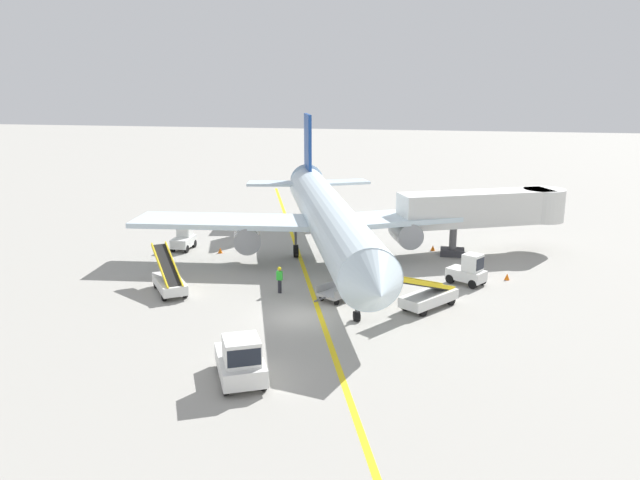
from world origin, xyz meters
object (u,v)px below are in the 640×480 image
object	(u,v)px
pushback_tug	(241,360)
baggage_cart_loaded	(341,291)
airliner	(327,216)
baggage_tug_near_wing	(184,238)
jet_bridge	(493,208)
belt_loader_forward_hold	(169,280)
belt_loader_aft_hold	(428,295)
safety_cone_nose_right	(507,277)
ground_crew_marshaller	(280,279)
baggage_tug_by_cargo_door	(468,271)
safety_cone_wingtip_left	(433,248)
safety_cone_nose_left	(220,250)

from	to	relation	value
pushback_tug	baggage_cart_loaded	world-z (taller)	pushback_tug
airliner	pushback_tug	xyz separation A→B (m)	(-0.04, -19.61, -2.42)
pushback_tug	baggage_tug_near_wing	distance (m)	23.89
jet_bridge	belt_loader_forward_hold	xyz separation A→B (m)	(-20.27, -13.88, -2.77)
belt_loader_aft_hold	belt_loader_forward_hold	bearing A→B (deg)	-178.69
jet_bridge	safety_cone_nose_right	size ratio (longest dim) A/B	28.98
ground_crew_marshaller	safety_cone_nose_right	world-z (taller)	ground_crew_marshaller
baggage_tug_by_cargo_door	safety_cone_nose_right	bearing A→B (deg)	31.17
baggage_cart_loaded	belt_loader_aft_hold	bearing A→B (deg)	-6.60
pushback_tug	safety_cone_wingtip_left	xyz separation A→B (m)	(7.58, 24.34, -0.77)
pushback_tug	belt_loader_forward_hold	world-z (taller)	belt_loader_forward_hold
airliner	ground_crew_marshaller	size ratio (longest dim) A/B	20.20
airliner	baggage_tug_by_cargo_door	world-z (taller)	airliner
ground_crew_marshaller	safety_cone_nose_right	distance (m)	15.31
jet_bridge	safety_cone_wingtip_left	bearing A→B (deg)	-176.89
safety_cone_nose_right	ground_crew_marshaller	bearing A→B (deg)	-158.20
jet_bridge	safety_cone_nose_right	world-z (taller)	jet_bridge
baggage_tug_near_wing	baggage_tug_by_cargo_door	bearing A→B (deg)	-12.15
belt_loader_forward_hold	belt_loader_aft_hold	size ratio (longest dim) A/B	1.00
airliner	baggage_tug_near_wing	world-z (taller)	airliner
jet_bridge	safety_cone_nose_right	distance (m)	7.71
baggage_tug_by_cargo_door	safety_cone_nose_left	size ratio (longest dim) A/B	6.19
baggage_cart_loaded	safety_cone_nose_right	distance (m)	11.90
baggage_tug_by_cargo_door	jet_bridge	bearing A→B (deg)	77.74
baggage_tug_by_cargo_door	belt_loader_forward_hold	xyz separation A→B (m)	(-18.43, -5.40, -0.15)
belt_loader_aft_hold	safety_cone_nose_left	bearing A→B (deg)	150.50
baggage_cart_loaded	jet_bridge	bearing A→B (deg)	53.58
baggage_tug_near_wing	jet_bridge	bearing A→B (deg)	9.06
baggage_cart_loaded	ground_crew_marshaller	size ratio (longest dim) A/B	2.13
safety_cone_nose_left	safety_cone_nose_right	xyz separation A→B (m)	(21.24, -2.57, 0.00)
airliner	belt_loader_forward_hold	size ratio (longest dim) A/B	7.20
pushback_tug	safety_cone_wingtip_left	distance (m)	25.50
belt_loader_forward_hold	safety_cone_wingtip_left	xyz separation A→B (m)	(15.92, 13.65, -0.56)
baggage_cart_loaded	safety_cone_nose_left	bearing A→B (deg)	142.00
jet_bridge	pushback_tug	distance (m)	27.43
safety_cone_nose_left	safety_cone_wingtip_left	bearing A→B (deg)	14.27
airliner	jet_bridge	bearing A→B (deg)	22.63
pushback_tug	belt_loader_forward_hold	xyz separation A→B (m)	(-8.34, 10.69, -0.22)
ground_crew_marshaller	safety_cone_wingtip_left	size ratio (longest dim) A/B	3.86
safety_cone_nose_left	safety_cone_nose_right	bearing A→B (deg)	-6.90
baggage_tug_near_wing	safety_cone_wingtip_left	size ratio (longest dim) A/B	5.55
ground_crew_marshaller	safety_cone_wingtip_left	bearing A→B (deg)	53.63
jet_bridge	belt_loader_forward_hold	world-z (taller)	jet_bridge
jet_bridge	safety_cone_wingtip_left	distance (m)	5.48
belt_loader_aft_hold	baggage_cart_loaded	world-z (taller)	belt_loader_aft_hold
belt_loader_forward_hold	ground_crew_marshaller	world-z (taller)	belt_loader_forward_hold
safety_cone_nose_right	baggage_tug_near_wing	bearing A→B (deg)	172.70
belt_loader_aft_hold	safety_cone_wingtip_left	xyz separation A→B (m)	(-0.08, 13.28, -0.56)
airliner	baggage_cart_loaded	distance (m)	8.80
baggage_tug_near_wing	ground_crew_marshaller	distance (m)	13.51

